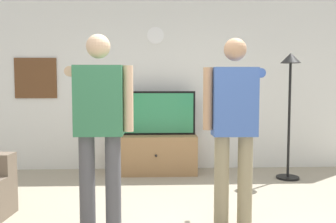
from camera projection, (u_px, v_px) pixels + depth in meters
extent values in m
cube|color=silver|center=(167.00, 85.00, 5.75)|extent=(6.40, 0.10, 2.70)
cube|color=#997047|center=(156.00, 154.00, 5.48)|extent=(1.23, 0.51, 0.59)
sphere|color=black|center=(156.00, 156.00, 5.21)|extent=(0.04, 0.04, 0.04)
cube|color=black|center=(156.00, 113.00, 5.48)|extent=(1.20, 0.06, 0.66)
cube|color=#338C59|center=(156.00, 113.00, 5.44)|extent=(1.14, 0.01, 0.60)
cylinder|color=white|center=(156.00, 35.00, 5.63)|extent=(0.26, 0.03, 0.26)
cube|color=brown|center=(36.00, 78.00, 5.61)|extent=(0.65, 0.04, 0.63)
cylinder|color=black|center=(288.00, 177.00, 5.17)|extent=(0.32, 0.32, 0.03)
cylinder|color=black|center=(289.00, 120.00, 5.11)|extent=(0.04, 0.04, 1.62)
cone|color=black|center=(291.00, 58.00, 5.04)|extent=(0.28, 0.28, 0.14)
cylinder|color=#4C4C51|center=(87.00, 186.00, 3.20)|extent=(0.14, 0.14, 0.91)
cylinder|color=#4C4C51|center=(113.00, 185.00, 3.21)|extent=(0.14, 0.14, 0.91)
cube|color=#33724C|center=(99.00, 101.00, 3.15)|extent=(0.42, 0.22, 0.61)
sphere|color=tan|center=(98.00, 46.00, 3.12)|extent=(0.21, 0.21, 0.21)
cylinder|color=tan|center=(76.00, 72.00, 3.41)|extent=(0.09, 0.58, 0.09)
cube|color=white|center=(83.00, 73.00, 3.73)|extent=(0.04, 0.12, 0.04)
cylinder|color=tan|center=(128.00, 99.00, 3.16)|extent=(0.09, 0.09, 0.58)
cylinder|color=gray|center=(222.00, 181.00, 3.41)|extent=(0.14, 0.14, 0.87)
cylinder|color=gray|center=(245.00, 181.00, 3.41)|extent=(0.14, 0.14, 0.87)
cube|color=#3F60AD|center=(234.00, 102.00, 3.35)|extent=(0.41, 0.22, 0.64)
sphere|color=tan|center=(235.00, 49.00, 3.32)|extent=(0.21, 0.21, 0.21)
cylinder|color=tan|center=(208.00, 99.00, 3.34)|extent=(0.09, 0.09, 0.58)
cylinder|color=#3F60AD|center=(253.00, 74.00, 3.63)|extent=(0.09, 0.58, 0.09)
cube|color=white|center=(245.00, 75.00, 3.95)|extent=(0.04, 0.12, 0.04)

